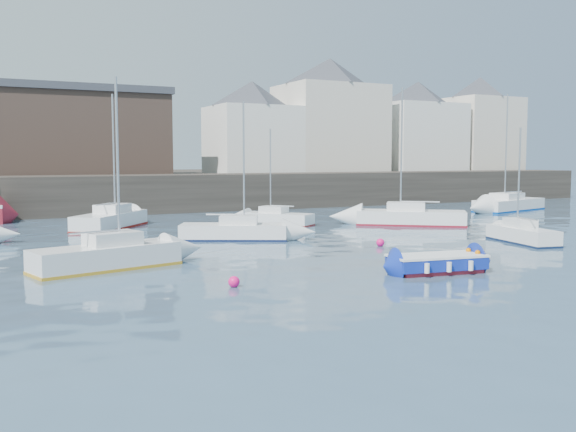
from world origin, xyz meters
name	(u,v)px	position (x,y,z in m)	size (l,w,h in m)	color
water	(453,291)	(0.00, 0.00, 0.00)	(220.00, 220.00, 0.00)	#2D4760
quay_wall	(161,193)	(0.00, 35.00, 1.50)	(90.00, 5.00, 3.00)	#28231E
land_strip	(114,186)	(0.00, 53.00, 1.40)	(90.00, 32.00, 2.80)	#28231E
bldg_east_a	(330,115)	(20.00, 42.00, 8.81)	(13.36, 13.36, 11.80)	beige
bldg_east_b	(418,126)	(31.00, 41.50, 7.87)	(11.88, 11.88, 9.95)	white
bldg_east_c	(479,124)	(40.00, 41.50, 8.37)	(11.14, 11.14, 10.95)	beige
bldg_east_d	(252,127)	(11.00, 41.50, 7.36)	(11.14, 11.14, 8.95)	white
warehouse	(67,132)	(-6.00, 43.00, 6.62)	(16.40, 10.40, 7.60)	#3D2D26
blue_dinghy	(437,263)	(1.74, 2.89, 0.39)	(3.86, 2.18, 0.70)	maroon
sailboat_a	(107,256)	(-9.29, 9.33, 0.53)	(6.04, 3.24, 7.50)	white
sailboat_b	(234,231)	(-1.44, 15.51, 0.48)	(5.88, 4.23, 7.31)	white
sailboat_c	(522,234)	(11.28, 7.68, 0.45)	(2.32, 4.68, 5.90)	white
sailboat_d	(410,217)	(11.61, 17.35, 0.54)	(6.85, 6.01, 8.86)	white
sailboat_f	(277,218)	(3.93, 21.45, 0.44)	(4.06, 4.78, 6.24)	white
sailboat_g	(509,204)	(26.08, 23.00, 0.54)	(7.88, 4.23, 9.52)	white
sailboat_h	(111,220)	(-6.16, 24.26, 0.54)	(5.63, 6.32, 8.29)	white
buoy_near	(234,287)	(-6.16, 3.84, 0.00)	(0.39, 0.39, 0.39)	#FF1273
buoy_mid	(380,246)	(4.09, 9.95, 0.00)	(0.40, 0.40, 0.40)	#FF1273
buoy_far	(268,236)	(0.89, 16.29, 0.00)	(0.44, 0.44, 0.44)	#FF1273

